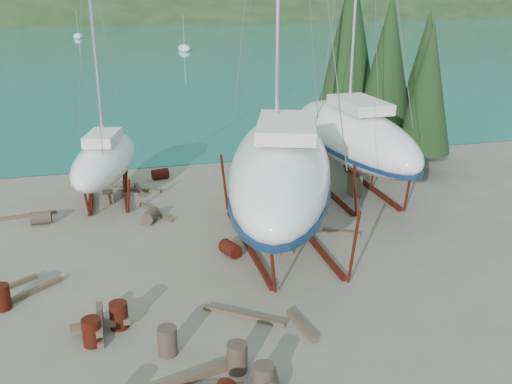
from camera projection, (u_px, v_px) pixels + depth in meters
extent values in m
plane|color=#645F4F|center=(211.00, 287.00, 20.48)|extent=(600.00, 600.00, 0.00)
plane|color=#16716E|center=(106.00, 6.00, 307.20)|extent=(700.00, 700.00, 0.00)
ellipsoid|color=black|center=(106.00, 6.00, 311.76)|extent=(800.00, 360.00, 110.00)
cube|color=beige|center=(48.00, 13.00, 188.01)|extent=(6.00, 5.00, 4.00)
cube|color=#A54C2D|center=(47.00, 4.00, 187.06)|extent=(6.60, 5.60, 1.60)
cube|color=beige|center=(198.00, 11.00, 199.84)|extent=(6.00, 5.00, 4.00)
cube|color=#A54C2D|center=(198.00, 3.00, 198.89)|extent=(6.60, 5.60, 1.60)
cylinder|color=black|center=(381.00, 153.00, 34.08)|extent=(0.36, 0.36, 1.60)
cone|color=black|center=(387.00, 68.00, 32.38)|extent=(3.60, 3.60, 8.40)
cylinder|color=black|center=(420.00, 162.00, 32.66)|extent=(0.36, 0.36, 1.36)
cone|color=black|center=(428.00, 88.00, 31.21)|extent=(3.06, 3.06, 7.14)
cylinder|color=black|center=(344.00, 144.00, 35.51)|extent=(0.36, 0.36, 1.84)
cone|color=black|center=(350.00, 50.00, 33.55)|extent=(4.14, 4.14, 9.66)
cylinder|color=black|center=(417.00, 146.00, 35.73)|extent=(0.36, 0.36, 1.44)
cone|color=black|center=(424.00, 74.00, 34.20)|extent=(3.24, 3.24, 7.56)
ellipsoid|color=white|center=(184.00, 48.00, 95.53)|extent=(2.00, 5.00, 1.40)
cylinder|color=silver|center=(184.00, 31.00, 94.56)|extent=(0.08, 0.08, 5.00)
ellipsoid|color=white|center=(78.00, 36.00, 118.58)|extent=(2.00, 5.00, 1.40)
cylinder|color=silver|center=(77.00, 22.00, 117.61)|extent=(0.08, 0.08, 5.00)
ellipsoid|color=white|center=(281.00, 168.00, 22.76)|extent=(8.01, 13.95, 3.13)
cube|color=#0D2241|center=(285.00, 200.00, 22.53)|extent=(1.01, 2.37, 1.00)
cube|color=silver|center=(286.00, 127.00, 21.53)|extent=(3.33, 4.50, 0.50)
cube|color=#53190E|center=(248.00, 245.00, 23.54)|extent=(0.18, 7.37, 0.20)
cube|color=#53190E|center=(310.00, 238.00, 24.19)|extent=(0.18, 7.37, 0.20)
cube|color=brown|center=(284.00, 236.00, 23.07)|extent=(0.50, 0.80, 1.29)
ellipsoid|color=white|center=(353.00, 135.00, 29.00)|extent=(4.00, 12.15, 2.84)
cube|color=#0D2241|center=(356.00, 156.00, 28.78)|extent=(0.34, 2.17, 1.00)
cube|color=silver|center=(360.00, 105.00, 27.88)|extent=(2.07, 3.68, 0.50)
cube|color=#53190E|center=(328.00, 191.00, 29.71)|extent=(0.18, 6.61, 0.20)
cube|color=#53190E|center=(371.00, 188.00, 30.29)|extent=(0.18, 6.61, 0.20)
cube|color=brown|center=(355.00, 185.00, 29.30)|extent=(0.50, 0.80, 1.14)
ellipsoid|color=white|center=(105.00, 161.00, 28.27)|extent=(4.45, 8.28, 2.03)
cube|color=#0D2241|center=(106.00, 174.00, 28.10)|extent=(0.61, 1.44, 1.00)
cube|color=silver|center=(103.00, 138.00, 27.48)|extent=(1.93, 2.65, 0.50)
cylinder|color=silver|center=(93.00, 38.00, 26.64)|extent=(0.14, 0.14, 9.49)
cube|color=#53190E|center=(91.00, 199.00, 28.72)|extent=(0.18, 4.35, 0.20)
cube|color=#53190E|center=(126.00, 196.00, 29.13)|extent=(0.18, 4.35, 0.20)
cube|color=brown|center=(108.00, 197.00, 28.51)|extent=(0.50, 0.80, 0.52)
imported|color=navy|center=(314.00, 221.00, 24.12)|extent=(0.44, 0.63, 1.62)
cylinder|color=#2D2823|center=(268.00, 382.00, 15.13)|extent=(0.70, 0.95, 0.58)
cylinder|color=#53190E|center=(160.00, 174.00, 31.88)|extent=(0.99, 0.78, 0.58)
cylinder|color=#2D2823|center=(237.00, 357.00, 15.87)|extent=(0.58, 0.58, 0.88)
cylinder|color=#53190E|center=(230.00, 249.00, 22.79)|extent=(0.88, 1.04, 0.58)
cylinder|color=#53190E|center=(1.00, 297.00, 18.94)|extent=(0.58, 0.58, 0.88)
cylinder|color=#2D2823|center=(41.00, 218.00, 25.85)|extent=(0.88, 0.58, 0.58)
cylinder|color=#53190E|center=(119.00, 315.00, 17.90)|extent=(0.58, 0.58, 0.88)
cylinder|color=#2D2823|center=(150.00, 216.00, 26.05)|extent=(0.91, 1.05, 0.58)
cylinder|color=#53190E|center=(92.00, 332.00, 17.05)|extent=(0.58, 0.58, 0.88)
cylinder|color=#2D2823|center=(167.00, 341.00, 16.61)|extent=(0.58, 0.58, 0.88)
cylinder|color=#2D2823|center=(263.00, 380.00, 14.97)|extent=(0.58, 0.58, 0.88)
cube|color=brown|center=(342.00, 233.00, 24.76)|extent=(1.51, 1.09, 0.19)
cube|color=brown|center=(36.00, 290.00, 20.12)|extent=(1.72, 1.45, 0.17)
cube|color=brown|center=(244.00, 316.00, 18.53)|extent=(2.39, 1.88, 0.16)
cube|color=brown|center=(139.00, 190.00, 29.93)|extent=(0.48, 1.89, 0.19)
cube|color=brown|center=(302.00, 326.00, 17.97)|extent=(0.44, 1.78, 0.17)
cube|color=brown|center=(136.00, 190.00, 30.06)|extent=(2.57, 1.29, 0.15)
cube|color=brown|center=(156.00, 212.00, 27.07)|extent=(1.38, 2.58, 0.16)
cube|color=brown|center=(10.00, 286.00, 20.35)|extent=(1.76, 1.35, 0.17)
cube|color=brown|center=(24.00, 216.00, 26.62)|extent=(2.94, 0.54, 0.15)
cube|color=brown|center=(188.00, 379.00, 15.51)|extent=(3.00, 1.06, 0.23)
cube|color=brown|center=(101.00, 330.00, 17.73)|extent=(0.20, 1.80, 0.20)
cube|color=brown|center=(100.00, 324.00, 17.67)|extent=(1.80, 0.20, 0.20)
cube|color=brown|center=(99.00, 319.00, 17.60)|extent=(0.20, 1.80, 0.20)
cube|color=brown|center=(244.00, 202.00, 28.26)|extent=(0.20, 1.80, 0.20)
cube|color=brown|center=(244.00, 198.00, 28.19)|extent=(1.80, 0.20, 0.20)
cube|color=brown|center=(244.00, 194.00, 28.12)|extent=(0.20, 1.80, 0.20)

